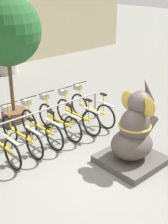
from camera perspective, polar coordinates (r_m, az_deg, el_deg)
The scene contains 10 objects.
ground_plane at distance 6.48m, azimuth 1.78°, elevation -11.33°, with size 60.00×60.00×0.00m, color slate.
column_right at distance 12.92m, azimuth -15.17°, elevation 18.15°, with size 1.19×1.19×5.16m.
bike_rack at distance 7.51m, azimuth -8.49°, elevation -0.99°, with size 3.93×0.05×0.77m.
bicycle_2 at distance 7.27m, azimuth -11.55°, elevation -3.91°, with size 0.48×1.72×1.03m.
bicycle_3 at distance 7.54m, azimuth -8.02°, elevation -2.60°, with size 0.48×1.72×1.03m.
bicycle_4 at distance 7.83m, azimuth -4.75°, elevation -1.37°, with size 0.48×1.72×1.03m.
bicycle_5 at distance 8.11m, azimuth -1.39°, elevation -0.38°, with size 0.48×1.72×1.03m.
bicycle_6 at distance 8.47m, azimuth 1.28°, elevation 0.73°, with size 0.48×1.72×1.03m.
elephant_statue at distance 6.63m, azimuth 9.08°, elevation -4.35°, with size 1.22×1.22×1.88m.
potted_tree at distance 8.21m, azimuth -14.08°, elevation 13.89°, with size 1.79×1.79×3.37m.
Camera 1 is at (-3.71, -3.78, 3.74)m, focal length 50.00 mm.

